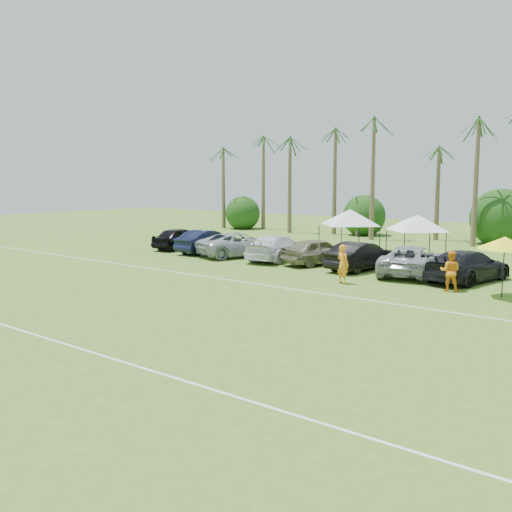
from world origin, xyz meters
The scene contains 24 objects.
field_lines centered at (0.00, 8.00, 0.01)m, with size 80.00×12.10×0.01m.
palm_tree_0 centered at (-22.00, 38.00, 7.48)m, with size 2.40×2.40×8.90m.
palm_tree_1 centered at (-17.00, 38.00, 8.35)m, with size 2.40×2.40×9.90m.
palm_tree_2 centered at (-12.00, 38.00, 9.21)m, with size 2.40×2.40×10.90m.
palm_tree_3 centered at (-8.00, 38.00, 10.06)m, with size 2.40×2.40×11.90m.
palm_tree_4 centered at (-4.00, 38.00, 7.48)m, with size 2.40×2.40×8.90m.
palm_tree_5 centered at (0.00, 38.00, 8.35)m, with size 2.40×2.40×9.90m.
palm_tree_6 centered at (4.00, 38.00, 9.21)m, with size 2.40×2.40×10.90m.
bush_tree_0 centered at (-19.00, 39.00, 1.80)m, with size 4.00×4.00×4.00m.
bush_tree_1 centered at (-6.00, 39.00, 1.80)m, with size 4.00×4.00×4.00m.
bush_tree_2 centered at (6.00, 39.00, 1.80)m, with size 4.00×4.00×4.00m.
sideline_player_a centered at (4.59, 16.79, 0.99)m, with size 0.72×0.48×1.99m, color orange.
sideline_player_b centered at (9.51, 18.22, 0.96)m, with size 0.93×0.73×1.92m, color orange.
canopy_tent_left centered at (-0.05, 25.89, 3.19)m, with size 4.60×4.60×3.72m.
canopy_tent_right centered at (4.51, 26.23, 2.98)m, with size 4.30×4.30×3.49m.
market_umbrella centered at (11.86, 18.26, 2.44)m, with size 2.45×2.45×2.72m.
parked_car_0 centered at (-11.96, 21.61, 0.81)m, with size 1.92×4.77×1.63m, color black.
parked_car_1 centered at (-8.91, 21.27, 0.81)m, with size 1.72×4.93×1.63m, color black.
parked_car_2 centered at (-5.87, 21.25, 0.81)m, with size 2.70×5.85×1.63m, color #A7ACB5.
parked_car_3 centered at (-2.82, 21.38, 0.81)m, with size 2.28×5.60×1.63m, color white.
parked_car_4 centered at (0.23, 21.44, 0.81)m, with size 1.92×4.77×1.63m, color #7B7158.
parked_car_5 centered at (3.27, 21.22, 0.81)m, with size 1.72×4.93×1.63m, color black.
parked_car_6 centered at (6.32, 21.34, 0.81)m, with size 2.70×5.85×1.63m, color #999EA8.
parked_car_7 centered at (9.36, 21.24, 0.81)m, with size 2.28×5.60×1.63m, color black.
Camera 1 is at (18.64, -8.15, 5.32)m, focal length 40.00 mm.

